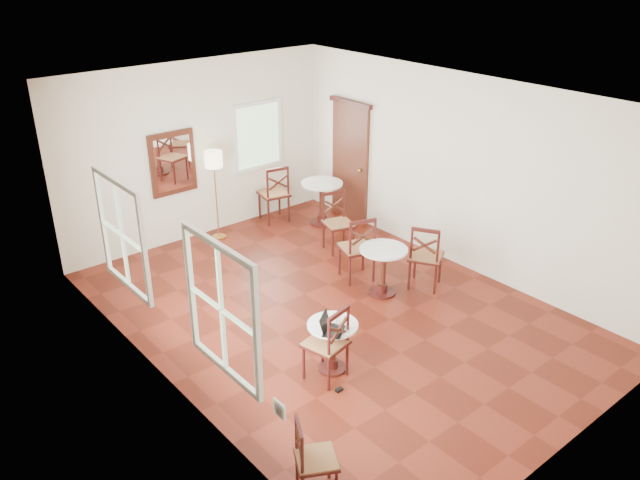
{
  "coord_description": "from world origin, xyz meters",
  "views": [
    {
      "loc": [
        -5.08,
        -5.79,
        4.71
      ],
      "look_at": [
        0.0,
        0.3,
        1.0
      ],
      "focal_mm": 36.1,
      "sensor_mm": 36.0,
      "label": 1
    }
  ],
  "objects_px": {
    "mouse": "(335,316)",
    "power_adapter": "(339,390)",
    "floor_lamp": "(214,165)",
    "navy_mug": "(324,324)",
    "chair_mid_a": "(358,248)",
    "chair_mid_b": "(426,256)",
    "cafe_table_mid": "(383,266)",
    "cafe_table_back": "(322,198)",
    "chair_near_b": "(314,459)",
    "chair_back_a": "(274,193)",
    "chair_near_a": "(327,343)",
    "cafe_table_near": "(332,341)",
    "laptop": "(330,327)",
    "water_glass": "(338,324)",
    "chair_back_b": "(338,223)"
  },
  "relations": [
    {
      "from": "laptop",
      "to": "power_adapter",
      "type": "bearing_deg",
      "value": -144.32
    },
    {
      "from": "cafe_table_near",
      "to": "power_adapter",
      "type": "height_order",
      "value": "cafe_table_near"
    },
    {
      "from": "navy_mug",
      "to": "water_glass",
      "type": "xyz_separation_m",
      "value": [
        0.13,
        -0.11,
        0.01
      ]
    },
    {
      "from": "chair_near_a",
      "to": "chair_mid_a",
      "type": "height_order",
      "value": "chair_mid_a"
    },
    {
      "from": "cafe_table_near",
      "to": "cafe_table_mid",
      "type": "height_order",
      "value": "cafe_table_mid"
    },
    {
      "from": "chair_back_b",
      "to": "power_adapter",
      "type": "xyz_separation_m",
      "value": [
        -2.45,
        -2.83,
        -0.47
      ]
    },
    {
      "from": "cafe_table_mid",
      "to": "water_glass",
      "type": "height_order",
      "value": "water_glass"
    },
    {
      "from": "chair_back_a",
      "to": "water_glass",
      "type": "distance_m",
      "value": 4.74
    },
    {
      "from": "chair_back_a",
      "to": "power_adapter",
      "type": "relative_size",
      "value": 12.18
    },
    {
      "from": "cafe_table_mid",
      "to": "chair_near_a",
      "type": "relative_size",
      "value": 0.76
    },
    {
      "from": "floor_lamp",
      "to": "navy_mug",
      "type": "height_order",
      "value": "floor_lamp"
    },
    {
      "from": "chair_mid_b",
      "to": "navy_mug",
      "type": "relative_size",
      "value": 9.96
    },
    {
      "from": "mouse",
      "to": "power_adapter",
      "type": "relative_size",
      "value": 1.1
    },
    {
      "from": "mouse",
      "to": "water_glass",
      "type": "bearing_deg",
      "value": -122.3
    },
    {
      "from": "cafe_table_mid",
      "to": "mouse",
      "type": "height_order",
      "value": "cafe_table_mid"
    },
    {
      "from": "navy_mug",
      "to": "cafe_table_back",
      "type": "bearing_deg",
      "value": 50.28
    },
    {
      "from": "chair_near_a",
      "to": "chair_back_b",
      "type": "xyz_separation_m",
      "value": [
        2.39,
        2.54,
        0.01
      ]
    },
    {
      "from": "chair_back_a",
      "to": "floor_lamp",
      "type": "distance_m",
      "value": 1.43
    },
    {
      "from": "cafe_table_mid",
      "to": "cafe_table_near",
      "type": "bearing_deg",
      "value": -152.35
    },
    {
      "from": "chair_mid_a",
      "to": "chair_mid_b",
      "type": "relative_size",
      "value": 1.03
    },
    {
      "from": "chair_near_a",
      "to": "chair_near_b",
      "type": "bearing_deg",
      "value": 32.6
    },
    {
      "from": "chair_near_a",
      "to": "floor_lamp",
      "type": "distance_m",
      "value": 4.44
    },
    {
      "from": "cafe_table_near",
      "to": "chair_back_b",
      "type": "relative_size",
      "value": 0.65
    },
    {
      "from": "cafe_table_mid",
      "to": "cafe_table_back",
      "type": "relative_size",
      "value": 0.93
    },
    {
      "from": "chair_near_b",
      "to": "power_adapter",
      "type": "relative_size",
      "value": 9.38
    },
    {
      "from": "cafe_table_back",
      "to": "chair_back_a",
      "type": "height_order",
      "value": "chair_back_a"
    },
    {
      "from": "cafe_table_mid",
      "to": "laptop",
      "type": "bearing_deg",
      "value": -151.65
    },
    {
      "from": "cafe_table_mid",
      "to": "chair_mid_b",
      "type": "height_order",
      "value": "chair_mid_b"
    },
    {
      "from": "chair_mid_b",
      "to": "mouse",
      "type": "bearing_deg",
      "value": 73.55
    },
    {
      "from": "laptop",
      "to": "chair_mid_b",
      "type": "bearing_deg",
      "value": -18.6
    },
    {
      "from": "chair_mid_a",
      "to": "chair_back_a",
      "type": "bearing_deg",
      "value": -79.2
    },
    {
      "from": "floor_lamp",
      "to": "water_glass",
      "type": "relative_size",
      "value": 15.59
    },
    {
      "from": "cafe_table_back",
      "to": "chair_back_b",
      "type": "distance_m",
      "value": 1.12
    },
    {
      "from": "cafe_table_back",
      "to": "chair_back_b",
      "type": "height_order",
      "value": "chair_back_b"
    },
    {
      "from": "cafe_table_back",
      "to": "power_adapter",
      "type": "bearing_deg",
      "value": -127.65
    },
    {
      "from": "water_glass",
      "to": "power_adapter",
      "type": "bearing_deg",
      "value": -128.54
    },
    {
      "from": "cafe_table_near",
      "to": "chair_near_b",
      "type": "distance_m",
      "value": 1.92
    },
    {
      "from": "cafe_table_near",
      "to": "power_adapter",
      "type": "distance_m",
      "value": 0.57
    },
    {
      "from": "chair_near_a",
      "to": "chair_mid_a",
      "type": "relative_size",
      "value": 0.93
    },
    {
      "from": "cafe_table_back",
      "to": "chair_near_b",
      "type": "bearing_deg",
      "value": -130.67
    },
    {
      "from": "chair_back_a",
      "to": "floor_lamp",
      "type": "relative_size",
      "value": 0.69
    },
    {
      "from": "chair_mid_b",
      "to": "chair_back_b",
      "type": "distance_m",
      "value": 1.79
    },
    {
      "from": "power_adapter",
      "to": "navy_mug",
      "type": "bearing_deg",
      "value": 76.79
    },
    {
      "from": "chair_mid_a",
      "to": "chair_back_b",
      "type": "bearing_deg",
      "value": -96.14
    },
    {
      "from": "navy_mug",
      "to": "power_adapter",
      "type": "distance_m",
      "value": 0.77
    },
    {
      "from": "water_glass",
      "to": "mouse",
      "type": "bearing_deg",
      "value": 59.54
    },
    {
      "from": "cafe_table_near",
      "to": "laptop",
      "type": "height_order",
      "value": "laptop"
    },
    {
      "from": "cafe_table_back",
      "to": "water_glass",
      "type": "height_order",
      "value": "cafe_table_back"
    },
    {
      "from": "chair_near_b",
      "to": "chair_mid_b",
      "type": "xyz_separation_m",
      "value": [
        3.77,
        2.01,
        0.09
      ]
    },
    {
      "from": "navy_mug",
      "to": "chair_near_b",
      "type": "bearing_deg",
      "value": -132.97
    }
  ]
}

